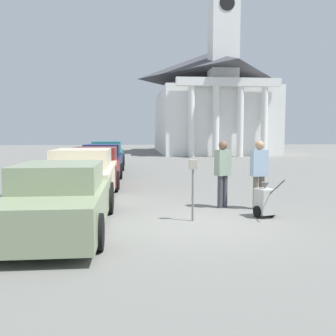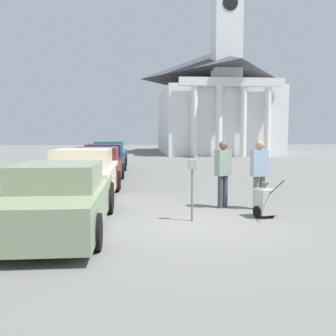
{
  "view_description": "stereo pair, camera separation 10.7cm",
  "coord_description": "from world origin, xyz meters",
  "px_view_note": "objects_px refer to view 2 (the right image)",
  "views": [
    {
      "loc": [
        -1.41,
        -8.06,
        1.99
      ],
      "look_at": [
        -0.48,
        1.61,
        1.1
      ],
      "focal_mm": 40.0,
      "sensor_mm": 36.0,
      "label": 1
    },
    {
      "loc": [
        -1.3,
        -8.07,
        1.99
      ],
      "look_at": [
        -0.48,
        1.61,
        1.1
      ],
      "focal_mm": 40.0,
      "sensor_mm": 36.0,
      "label": 2
    }
  ],
  "objects_px": {
    "parked_car_maroon": "(97,167)",
    "person_supervisor": "(259,170)",
    "church": "(212,100)",
    "parked_car_navy": "(105,160)",
    "parked_car_sage": "(61,199)",
    "person_worker": "(223,170)",
    "parked_car_teal": "(110,155)",
    "parked_car_cream": "(84,176)",
    "parking_meter": "(192,179)",
    "equipment_cart": "(265,201)"
  },
  "relations": [
    {
      "from": "person_worker",
      "to": "church",
      "type": "relative_size",
      "value": 0.08
    },
    {
      "from": "parked_car_maroon",
      "to": "parking_meter",
      "type": "height_order",
      "value": "parked_car_maroon"
    },
    {
      "from": "parked_car_sage",
      "to": "parking_meter",
      "type": "relative_size",
      "value": 3.41
    },
    {
      "from": "parked_car_teal",
      "to": "equipment_cart",
      "type": "height_order",
      "value": "parked_car_teal"
    },
    {
      "from": "parked_car_teal",
      "to": "parking_meter",
      "type": "xyz_separation_m",
      "value": [
        2.82,
        -13.78,
        0.25
      ]
    },
    {
      "from": "parked_car_maroon",
      "to": "parking_meter",
      "type": "xyz_separation_m",
      "value": [
        2.82,
        -6.56,
        0.3
      ]
    },
    {
      "from": "person_worker",
      "to": "parking_meter",
      "type": "bearing_deg",
      "value": 26.71
    },
    {
      "from": "person_supervisor",
      "to": "equipment_cart",
      "type": "xyz_separation_m",
      "value": [
        -0.17,
        -0.95,
        -0.65
      ]
    },
    {
      "from": "parked_car_maroon",
      "to": "person_worker",
      "type": "xyz_separation_m",
      "value": [
        3.88,
        -5.1,
        0.36
      ]
    },
    {
      "from": "parked_car_navy",
      "to": "church",
      "type": "height_order",
      "value": "church"
    },
    {
      "from": "church",
      "to": "parked_car_teal",
      "type": "bearing_deg",
      "value": -118.4
    },
    {
      "from": "parked_car_teal",
      "to": "church",
      "type": "relative_size",
      "value": 0.24
    },
    {
      "from": "parked_car_maroon",
      "to": "parked_car_navy",
      "type": "xyz_separation_m",
      "value": [
        0.0,
        3.69,
        0.0
      ]
    },
    {
      "from": "parked_car_cream",
      "to": "church",
      "type": "height_order",
      "value": "church"
    },
    {
      "from": "parked_car_cream",
      "to": "parked_car_maroon",
      "type": "relative_size",
      "value": 0.97
    },
    {
      "from": "parked_car_cream",
      "to": "parked_car_navy",
      "type": "relative_size",
      "value": 0.97
    },
    {
      "from": "parking_meter",
      "to": "parked_car_sage",
      "type": "bearing_deg",
      "value": -168.69
    },
    {
      "from": "parked_car_sage",
      "to": "person_worker",
      "type": "xyz_separation_m",
      "value": [
        3.88,
        2.03,
        0.38
      ]
    },
    {
      "from": "parked_car_maroon",
      "to": "parked_car_teal",
      "type": "distance_m",
      "value": 7.21
    },
    {
      "from": "church",
      "to": "parked_car_cream",
      "type": "bearing_deg",
      "value": -108.62
    },
    {
      "from": "parked_car_navy",
      "to": "equipment_cart",
      "type": "bearing_deg",
      "value": -65.09
    },
    {
      "from": "parked_car_cream",
      "to": "parked_car_teal",
      "type": "bearing_deg",
      "value": 90.25
    },
    {
      "from": "person_supervisor",
      "to": "church",
      "type": "distance_m",
      "value": 31.27
    },
    {
      "from": "person_supervisor",
      "to": "church",
      "type": "bearing_deg",
      "value": -105.6
    },
    {
      "from": "parked_car_teal",
      "to": "equipment_cart",
      "type": "relative_size",
      "value": 5.19
    },
    {
      "from": "parking_meter",
      "to": "equipment_cart",
      "type": "distance_m",
      "value": 1.89
    },
    {
      "from": "parking_meter",
      "to": "church",
      "type": "bearing_deg",
      "value": 77.77
    },
    {
      "from": "equipment_cart",
      "to": "church",
      "type": "relative_size",
      "value": 0.05
    },
    {
      "from": "parked_car_navy",
      "to": "church",
      "type": "relative_size",
      "value": 0.23
    },
    {
      "from": "parked_car_sage",
      "to": "person_worker",
      "type": "relative_size",
      "value": 2.66
    },
    {
      "from": "parked_car_sage",
      "to": "parked_car_maroon",
      "type": "height_order",
      "value": "parked_car_maroon"
    },
    {
      "from": "parked_car_cream",
      "to": "parked_car_teal",
      "type": "distance_m",
      "value": 10.84
    },
    {
      "from": "parking_meter",
      "to": "equipment_cart",
      "type": "bearing_deg",
      "value": 6.87
    },
    {
      "from": "parked_car_maroon",
      "to": "person_supervisor",
      "type": "xyz_separation_m",
      "value": [
        4.78,
        -5.4,
        0.36
      ]
    },
    {
      "from": "person_supervisor",
      "to": "parked_car_teal",
      "type": "bearing_deg",
      "value": -75.71
    },
    {
      "from": "parked_car_cream",
      "to": "equipment_cart",
      "type": "distance_m",
      "value": 5.36
    },
    {
      "from": "parked_car_sage",
      "to": "parked_car_maroon",
      "type": "bearing_deg",
      "value": 90.25
    },
    {
      "from": "parked_car_sage",
      "to": "parked_car_cream",
      "type": "relative_size",
      "value": 0.98
    },
    {
      "from": "equipment_cart",
      "to": "person_supervisor",
      "type": "bearing_deg",
      "value": 67.05
    },
    {
      "from": "parked_car_navy",
      "to": "church",
      "type": "bearing_deg",
      "value": 65.94
    },
    {
      "from": "parked_car_cream",
      "to": "parking_meter",
      "type": "bearing_deg",
      "value": -45.85
    },
    {
      "from": "parked_car_maroon",
      "to": "parked_car_teal",
      "type": "height_order",
      "value": "parked_car_teal"
    },
    {
      "from": "parked_car_cream",
      "to": "church",
      "type": "xyz_separation_m",
      "value": [
        9.7,
        28.77,
        4.86
      ]
    },
    {
      "from": "person_supervisor",
      "to": "parking_meter",
      "type": "bearing_deg",
      "value": 24.38
    },
    {
      "from": "parked_car_maroon",
      "to": "person_worker",
      "type": "distance_m",
      "value": 6.41
    },
    {
      "from": "parked_car_navy",
      "to": "parked_car_teal",
      "type": "relative_size",
      "value": 0.97
    },
    {
      "from": "church",
      "to": "parked_car_navy",
      "type": "bearing_deg",
      "value": -114.31
    },
    {
      "from": "equipment_cart",
      "to": "parking_meter",
      "type": "bearing_deg",
      "value": 174.16
    },
    {
      "from": "person_worker",
      "to": "equipment_cart",
      "type": "distance_m",
      "value": 1.59
    },
    {
      "from": "parked_car_cream",
      "to": "parked_car_navy",
      "type": "distance_m",
      "value": 7.31
    }
  ]
}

